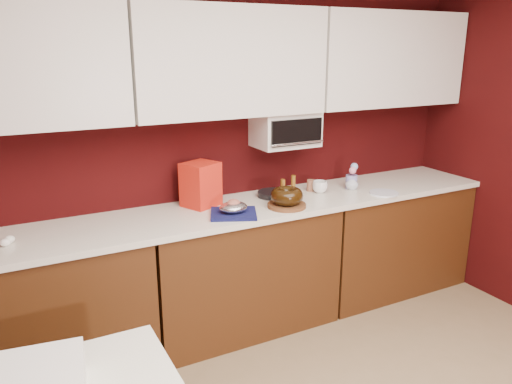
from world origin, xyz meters
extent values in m
cube|color=#320607|center=(0.00, 2.25, 1.25)|extent=(4.00, 0.02, 2.50)
cube|color=#44230D|center=(-1.33, 1.94, 0.43)|extent=(1.31, 0.58, 0.86)
cube|color=#44230D|center=(0.00, 1.94, 0.43)|extent=(1.31, 0.58, 0.86)
cube|color=#44230D|center=(1.33, 1.94, 0.43)|extent=(1.31, 0.58, 0.86)
cube|color=silver|center=(0.00, 1.94, 0.88)|extent=(4.00, 0.62, 0.04)
cube|color=white|center=(-1.33, 2.08, 1.85)|extent=(1.31, 0.33, 0.70)
cube|color=white|center=(0.00, 2.08, 1.85)|extent=(1.31, 0.33, 0.70)
cube|color=white|center=(1.33, 2.08, 1.85)|extent=(1.31, 0.33, 0.70)
cube|color=white|center=(0.45, 2.10, 1.38)|extent=(0.45, 0.30, 0.25)
cube|color=black|center=(0.45, 1.94, 1.38)|extent=(0.40, 0.02, 0.18)
cylinder|color=silver|center=(0.45, 1.93, 1.30)|extent=(0.42, 0.02, 0.02)
cylinder|color=brown|center=(0.28, 1.78, 0.91)|extent=(0.30, 0.30, 0.02)
torus|color=black|center=(0.28, 1.78, 0.98)|extent=(0.24, 0.24, 0.09)
cube|color=#121547|center=(-0.11, 1.80, 0.91)|extent=(0.37, 0.34, 0.02)
ellipsoid|color=silver|center=(-0.11, 1.80, 0.96)|extent=(0.20, 0.18, 0.07)
ellipsoid|color=#B66353|center=(-0.11, 1.80, 0.98)|extent=(0.09, 0.08, 0.06)
cube|color=red|center=(-0.22, 2.09, 1.05)|extent=(0.28, 0.27, 0.30)
cylinder|color=black|center=(0.32, 2.05, 0.92)|extent=(0.23, 0.23, 0.04)
imported|color=white|center=(0.68, 1.97, 0.95)|extent=(0.12, 0.12, 0.11)
cylinder|color=#1C1E9B|center=(0.96, 1.96, 0.95)|extent=(0.09, 0.09, 0.11)
imported|color=silver|center=(0.95, 1.93, 0.96)|extent=(0.10, 0.10, 0.12)
sphere|color=pink|center=(0.95, 1.93, 1.05)|extent=(0.05, 0.05, 0.05)
sphere|color=#8FABE5|center=(0.98, 1.95, 1.07)|extent=(0.06, 0.06, 0.06)
cylinder|color=white|center=(1.08, 1.73, 0.91)|extent=(0.27, 0.27, 0.01)
cylinder|color=brown|center=(0.43, 2.09, 0.95)|extent=(0.04, 0.04, 0.10)
cylinder|color=#905B41|center=(0.64, 2.04, 0.94)|extent=(0.06, 0.06, 0.09)
ellipsoid|color=white|center=(-1.43, 1.90, 0.92)|extent=(0.07, 0.06, 0.04)
ellipsoid|color=white|center=(-1.41, 1.94, 0.92)|extent=(0.06, 0.05, 0.05)
cylinder|color=brown|center=(0.54, 2.13, 0.96)|extent=(0.04, 0.04, 0.11)
camera|label=1|loc=(-1.39, -0.97, 1.94)|focal=35.00mm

